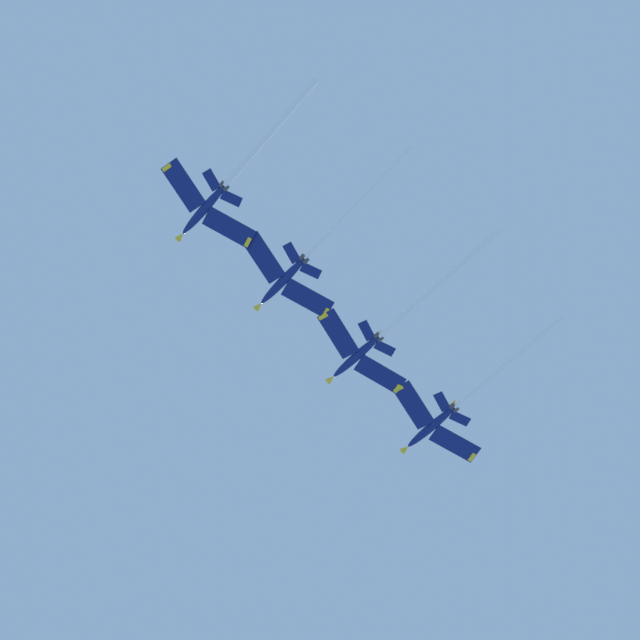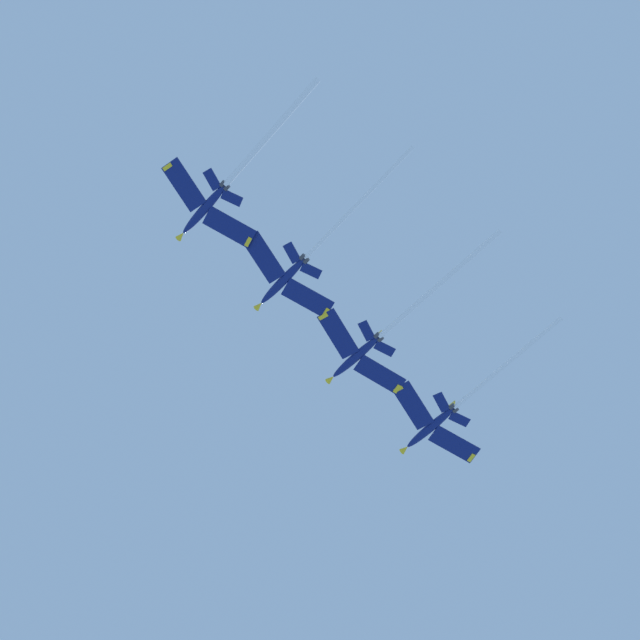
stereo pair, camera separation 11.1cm
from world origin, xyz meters
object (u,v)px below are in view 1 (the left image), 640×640
at_px(jet_far_left, 227,183).
at_px(jet_centre, 383,333).
at_px(jet_inner_right, 451,410).
at_px(jet_inner_left, 299,264).

xyz_separation_m(jet_far_left, jet_centre, (-27.41, 25.76, 0.30)).
xyz_separation_m(jet_far_left, jet_inner_right, (-42.36, 37.44, 1.05)).
bearing_deg(jet_far_left, jet_centre, 136.78).
height_order(jet_inner_left, jet_centre, jet_centre).
distance_m(jet_far_left, jet_inner_right, 56.54).
bearing_deg(jet_inner_left, jet_far_left, -38.16).
relative_size(jet_centre, jet_inner_right, 1.08).
bearing_deg(jet_far_left, jet_inner_right, 138.52).
bearing_deg(jet_centre, jet_inner_left, -48.14).
bearing_deg(jet_inner_right, jet_inner_left, -43.10).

